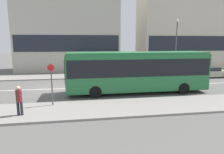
{
  "coord_description": "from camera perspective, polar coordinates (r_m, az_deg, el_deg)",
  "views": [
    {
      "loc": [
        2.47,
        -18.49,
        4.36
      ],
      "look_at": [
        5.05,
        -2.07,
        1.35
      ],
      "focal_mm": 32.0,
      "sensor_mm": 36.0,
      "label": 1
    }
  ],
  "objects": [
    {
      "name": "parked_car_0",
      "position": [
        24.39,
        15.98,
        1.14
      ],
      "size": [
        4.0,
        1.84,
        1.4
      ],
      "color": "silver",
      "rests_on": "ground_plane"
    },
    {
      "name": "apartment_block_left_tower",
      "position": [
        31.25,
        -12.4,
        15.49
      ],
      "size": [
        14.57,
        6.23,
        14.66
      ],
      "color": "#B7B2A3",
      "rests_on": "ground_plane"
    },
    {
      "name": "sidewalk_far",
      "position": [
        25.23,
        -14.41,
        0.15
      ],
      "size": [
        44.0,
        3.5,
        0.13
      ],
      "color": "gray",
      "rests_on": "ground_plane"
    },
    {
      "name": "street_lamp",
      "position": [
        26.99,
        17.89,
        9.73
      ],
      "size": [
        0.36,
        0.36,
        6.89
      ],
      "color": "#4C4C51",
      "rests_on": "sidewalk_far"
    },
    {
      "name": "lane_centerline",
      "position": [
        19.16,
        -16.12,
        -3.28
      ],
      "size": [
        41.8,
        0.16,
        0.01
      ],
      "color": "silver",
      "rests_on": "ground_plane"
    },
    {
      "name": "sidewalk_near",
      "position": [
        13.21,
        -19.46,
        -9.33
      ],
      "size": [
        44.0,
        3.5,
        0.13
      ],
      "color": "gray",
      "rests_on": "ground_plane"
    },
    {
      "name": "parked_car_1",
      "position": [
        26.91,
        25.8,
        1.22
      ],
      "size": [
        4.46,
        1.84,
        1.25
      ],
      "color": "#A39E84",
      "rests_on": "ground_plane"
    },
    {
      "name": "apartment_block_right_tower",
      "position": [
        35.55,
        20.83,
        14.28
      ],
      "size": [
        15.64,
        5.99,
        14.49
      ],
      "color": "beige",
      "rests_on": "ground_plane"
    },
    {
      "name": "ground_plane",
      "position": [
        19.16,
        -16.12,
        -3.3
      ],
      "size": [
        120.0,
        120.0,
        0.0
      ],
      "primitive_type": "plane",
      "color": "#595654"
    },
    {
      "name": "city_bus",
      "position": [
        16.95,
        7.23,
        2.12
      ],
      "size": [
        11.82,
        2.55,
        3.45
      ],
      "rotation": [
        0.0,
        0.0,
        0.07
      ],
      "color": "#236B38",
      "rests_on": "ground_plane"
    },
    {
      "name": "bus_stop_sign",
      "position": [
        13.66,
        -16.87,
        -1.15
      ],
      "size": [
        0.44,
        0.12,
        2.8
      ],
      "color": "#4C4C51",
      "rests_on": "sidewalk_near"
    },
    {
      "name": "pedestrian_near_stop",
      "position": [
        12.62,
        -25.02,
        -5.64
      ],
      "size": [
        0.35,
        0.34,
        1.73
      ],
      "rotation": [
        0.0,
        0.0,
        -0.14
      ],
      "color": "#23232D",
      "rests_on": "sidewalk_near"
    }
  ]
}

